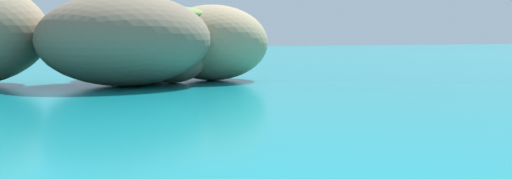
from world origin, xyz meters
name	(u,v)px	position (x,y,z in m)	size (l,w,h in m)	color
islet_small	(155,42)	(2.46, 59.28, 3.73)	(24.65, 22.03, 7.99)	#756651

